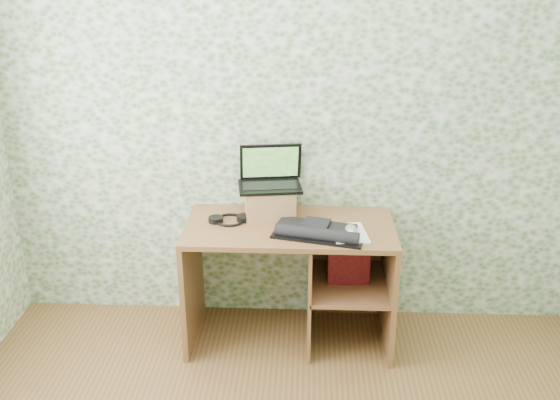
{
  "coord_description": "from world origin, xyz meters",
  "views": [
    {
      "loc": [
        0.09,
        -1.81,
        2.22
      ],
      "look_at": [
        -0.05,
        1.39,
        0.93
      ],
      "focal_mm": 40.0,
      "sensor_mm": 36.0,
      "label": 1
    }
  ],
  "objects_px": {
    "riser": "(270,202)",
    "keyboard": "(316,231)",
    "desk": "(303,265)",
    "laptop": "(270,177)",
    "notepad": "(349,234)"
  },
  "relations": [
    {
      "from": "riser",
      "to": "keyboard",
      "type": "relative_size",
      "value": 0.56
    },
    {
      "from": "riser",
      "to": "laptop",
      "type": "distance_m",
      "value": 0.15
    },
    {
      "from": "desk",
      "to": "notepad",
      "type": "relative_size",
      "value": 4.45
    },
    {
      "from": "riser",
      "to": "keyboard",
      "type": "distance_m",
      "value": 0.39
    },
    {
      "from": "keyboard",
      "to": "notepad",
      "type": "height_order",
      "value": "keyboard"
    },
    {
      "from": "riser",
      "to": "notepad",
      "type": "distance_m",
      "value": 0.53
    },
    {
      "from": "laptop",
      "to": "notepad",
      "type": "xyz_separation_m",
      "value": [
        0.45,
        -0.29,
        -0.22
      ]
    },
    {
      "from": "riser",
      "to": "laptop",
      "type": "xyz_separation_m",
      "value": [
        0.0,
        0.04,
        0.14
      ]
    },
    {
      "from": "desk",
      "to": "notepad",
      "type": "xyz_separation_m",
      "value": [
        0.25,
        -0.14,
        0.28
      ]
    },
    {
      "from": "laptop",
      "to": "keyboard",
      "type": "distance_m",
      "value": 0.46
    },
    {
      "from": "desk",
      "to": "keyboard",
      "type": "relative_size",
      "value": 2.35
    },
    {
      "from": "desk",
      "to": "keyboard",
      "type": "xyz_separation_m",
      "value": [
        0.07,
        -0.15,
        0.29
      ]
    },
    {
      "from": "keyboard",
      "to": "notepad",
      "type": "bearing_deg",
      "value": 17.53
    },
    {
      "from": "desk",
      "to": "notepad",
      "type": "bearing_deg",
      "value": -28.97
    },
    {
      "from": "notepad",
      "to": "riser",
      "type": "bearing_deg",
      "value": 142.67
    }
  ]
}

